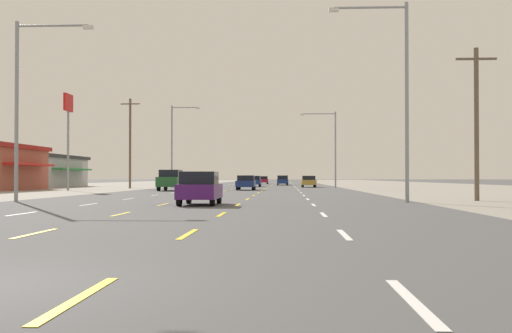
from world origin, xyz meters
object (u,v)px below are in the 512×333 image
Objects in this scene: sedan_far_right_midfar at (309,181)px; streetlight_left_row_1 at (174,141)px; sedan_center_turn_distant_a at (263,180)px; streetlight_right_row_0 at (399,87)px; sedan_center_turn_far at (254,181)px; hatchback_inner_right_farther at (283,180)px; hatchback_center_turn_nearest at (200,188)px; suv_far_left_near at (171,180)px; pole_sign_left_row_1 at (68,117)px; streetlight_left_row_0 at (25,97)px; streetlight_right_row_1 at (332,143)px; hatchback_inner_right_farthest at (282,180)px; sedan_center_turn_mid at (246,182)px.

sedan_far_right_midfar is 0.44× the size of streetlight_left_row_1.
sedan_far_right_midfar is 37.96m from sedan_center_turn_distant_a.
sedan_center_turn_distant_a is 0.44× the size of streetlight_right_row_0.
sedan_center_turn_far is at bearing 149.46° from sedan_far_right_midfar.
hatchback_center_turn_nearest is at bearing -93.00° from hatchback_inner_right_farther.
sedan_center_turn_distant_a is at bearing 83.31° from suv_far_left_near.
suv_far_left_near is at bearing -0.03° from pole_sign_left_row_1.
streetlight_left_row_0 is 0.93× the size of streetlight_right_row_0.
sedan_far_right_midfar is 0.48× the size of streetlight_right_row_1.
streetlight_left_row_0 is 1.01× the size of streetlight_right_row_1.
streetlight_left_row_1 is (-13.40, -19.78, 5.05)m from hatchback_inner_right_farther.
streetlight_right_row_1 is (9.87, -6.72, 4.72)m from sedan_center_turn_far.
hatchback_inner_right_farthest reaches higher than sedan_far_right_midfar.
sedan_center_turn_mid is at bearing 107.74° from streetlight_right_row_0.
hatchback_center_turn_nearest is 0.87× the size of sedan_far_right_midfar.
streetlight_right_row_0 reaches higher than sedan_center_turn_mid.
hatchback_center_turn_nearest is at bearing -97.72° from sedan_far_right_midfar.
streetlight_right_row_1 is at bearing -42.54° from sedan_far_right_midfar.
hatchback_inner_right_farther is (3.54, 34.79, 0.03)m from sedan_center_turn_mid.
sedan_far_right_midfar is at bearing 56.29° from suv_far_left_near.
sedan_center_turn_mid is at bearing -89.85° from sedan_center_turn_distant_a.
pole_sign_left_row_1 is (-23.82, -20.76, 6.30)m from sedan_far_right_midfar.
streetlight_right_row_0 reaches higher than streetlight_left_row_0.
suv_far_left_near reaches higher than sedan_center_turn_mid.
streetlight_left_row_0 is (-9.52, -52.11, 4.76)m from sedan_center_turn_far.
hatchback_center_turn_nearest reaches higher than sedan_center_turn_far.
streetlight_left_row_1 reaches higher than pole_sign_left_row_1.
hatchback_center_turn_nearest is at bearing -78.62° from streetlight_left_row_1.
sedan_center_turn_far is at bearing 79.65° from streetlight_left_row_0.
streetlight_left_row_0 is 45.39m from streetlight_left_row_1.
sedan_far_right_midfar is 1.15× the size of hatchback_inner_right_farthest.
streetlight_left_row_0 reaches higher than hatchback_center_turn_nearest.
sedan_center_turn_far is at bearing -98.44° from hatchback_inner_right_farthest.
hatchback_inner_right_farther is 0.41× the size of streetlight_left_row_0.
hatchback_center_turn_nearest is 0.80× the size of suv_far_left_near.
hatchback_inner_right_farthest is 77.98m from streetlight_left_row_0.
sedan_center_turn_far is 53.30m from streetlight_right_row_0.
streetlight_left_row_0 is at bearing -89.87° from streetlight_left_row_1.
sedan_center_turn_distant_a is 0.48× the size of pole_sign_left_row_1.
streetlight_left_row_1 is at bearing 99.04° from suv_far_left_near.
hatchback_center_turn_nearest is at bearing -161.01° from streetlight_right_row_0.
streetlight_left_row_0 is at bearing -107.82° from sedan_center_turn_mid.
streetlight_left_row_0 reaches higher than pole_sign_left_row_1.
sedan_center_turn_distant_a is at bearing 112.69° from hatchback_inner_right_farthest.
hatchback_center_turn_nearest and hatchback_inner_right_farthest have the same top height.
suv_far_left_near reaches higher than sedan_center_turn_distant_a.
streetlight_left_row_1 is 19.49m from streetlight_right_row_1.
hatchback_inner_right_farther is 66.68m from streetlight_left_row_0.
suv_far_left_near reaches higher than hatchback_inner_right_farther.
pole_sign_left_row_1 is 28.10m from streetlight_left_row_0.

